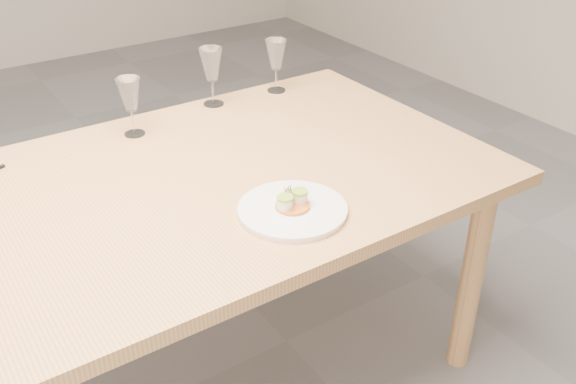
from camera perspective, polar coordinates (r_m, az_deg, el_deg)
dining_table at (r=1.70m, az=-19.30°, el=-4.35°), size 2.40×1.00×0.75m
dinner_plate at (r=1.59m, az=0.42°, el=-1.49°), size 0.27×0.27×0.07m
wine_glass_2 at (r=2.00m, az=-13.89°, el=8.30°), size 0.07×0.07×0.18m
wine_glass_3 at (r=2.18m, az=-6.83°, el=11.10°), size 0.08×0.08×0.20m
wine_glass_4 at (r=2.29m, az=-1.07°, el=12.04°), size 0.07×0.07×0.19m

